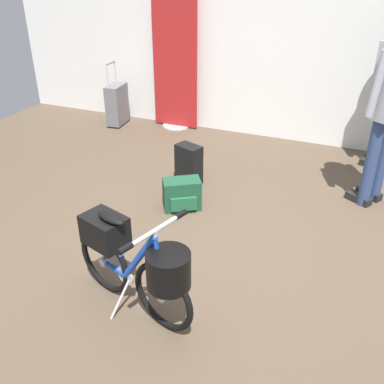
% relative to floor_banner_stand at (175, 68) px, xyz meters
% --- Properties ---
extents(ground_plane, '(7.60, 7.60, 0.00)m').
position_rel_floor_banner_stand_xyz_m(ground_plane, '(1.40, -2.69, -0.78)').
color(ground_plane, brown).
extents(back_wall, '(7.60, 0.10, 3.19)m').
position_rel_floor_banner_stand_xyz_m(back_wall, '(1.40, 0.17, 0.81)').
color(back_wall, white).
rests_on(back_wall, ground_plane).
extents(floor_banner_stand, '(0.60, 0.36, 1.73)m').
position_rel_floor_banner_stand_xyz_m(floor_banner_stand, '(0.00, 0.00, 0.00)').
color(floor_banner_stand, '#B7B7BC').
rests_on(floor_banner_stand, ground_plane).
extents(folding_bike_foreground, '(0.97, 0.53, 0.72)m').
position_rel_floor_banner_stand_xyz_m(folding_bike_foreground, '(1.23, -3.23, -0.39)').
color(folding_bike_foreground, black).
rests_on(folding_bike_foreground, ground_plane).
extents(rolling_suitcase, '(0.22, 0.38, 0.83)m').
position_rel_floor_banner_stand_xyz_m(rolling_suitcase, '(-0.76, -0.23, -0.50)').
color(rolling_suitcase, slate).
rests_on(rolling_suitcase, ground_plane).
extents(backpack_on_floor, '(0.29, 0.25, 0.40)m').
position_rel_floor_banner_stand_xyz_m(backpack_on_floor, '(0.81, -1.43, -0.58)').
color(backpack_on_floor, black).
rests_on(backpack_on_floor, ground_plane).
extents(handbag_on_floor, '(0.38, 0.34, 0.28)m').
position_rel_floor_banner_stand_xyz_m(handbag_on_floor, '(0.95, -1.93, -0.64)').
color(handbag_on_floor, '#19472D').
rests_on(handbag_on_floor, ground_plane).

